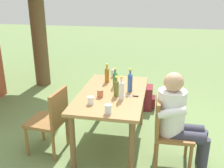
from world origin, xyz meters
TOP-DOWN VIEW (x-y plane):
  - ground_plane at (0.00, 0.00)m, footprint 24.00×24.00m
  - dining_table at (0.00, 0.00)m, footprint 1.43×0.85m
  - chair_near_left at (-0.32, -0.72)m, footprint 0.45×0.45m
  - chair_far_left at (-0.33, 0.72)m, footprint 0.48×0.48m
  - person_in_white_shirt at (-0.32, -0.83)m, footprint 0.47×0.61m
  - bottle_amber at (0.39, 0.15)m, footprint 0.06×0.06m
  - bottle_blue at (0.09, -0.22)m, footprint 0.06×0.06m
  - bottle_olive at (-0.10, -0.07)m, footprint 0.06×0.06m
  - bottle_clear at (-0.20, -0.15)m, footprint 0.06×0.06m
  - bottle_green at (0.22, -0.00)m, footprint 0.06×0.06m
  - cup_glass at (-0.60, -0.07)m, footprint 0.07×0.07m
  - cup_terracotta at (-0.17, 0.12)m, footprint 0.08×0.08m
  - cup_steel at (0.64, 0.10)m, footprint 0.07×0.07m
  - cup_white at (-0.40, 0.18)m, footprint 0.07×0.07m
  - table_knife at (-0.08, -0.25)m, footprint 0.03×0.24m
  - backpack_by_near_side at (1.20, -0.28)m, footprint 0.32×0.21m
  - backpack_by_far_side at (1.23, -0.41)m, footprint 0.31×0.25m

SIDE VIEW (x-z plane):
  - ground_plane at x=0.00m, z-range 0.00..0.00m
  - backpack_by_far_side at x=1.23m, z-range -0.01..0.41m
  - backpack_by_near_side at x=1.20m, z-range -0.01..0.46m
  - chair_near_left at x=-0.32m, z-range 0.05..0.92m
  - chair_far_left at x=-0.33m, z-range 0.05..0.92m
  - dining_table at x=0.00m, z-range 0.27..1.04m
  - person_in_white_shirt at x=-0.32m, z-range 0.07..1.25m
  - table_knife at x=-0.08m, z-range 0.76..0.77m
  - cup_white at x=-0.40m, z-range 0.76..0.85m
  - cup_terracotta at x=-0.17m, z-range 0.76..0.86m
  - cup_glass at x=-0.60m, z-range 0.76..0.87m
  - cup_steel at x=0.64m, z-range 0.76..0.88m
  - bottle_olive at x=-0.10m, z-range 0.74..1.01m
  - bottle_green at x=0.22m, z-range 0.74..1.01m
  - bottle_amber at x=0.39m, z-range 0.74..1.02m
  - bottle_clear at x=-0.20m, z-range 0.74..1.04m
  - bottle_blue at x=0.09m, z-range 0.74..1.05m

